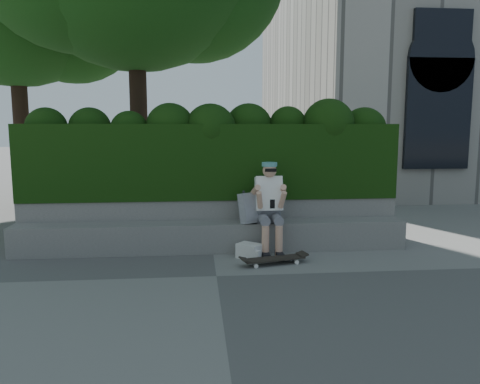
{
  "coord_description": "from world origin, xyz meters",
  "views": [
    {
      "loc": [
        -0.25,
        -5.81,
        1.91
      ],
      "look_at": [
        0.4,
        1.0,
        0.95
      ],
      "focal_mm": 35.0,
      "sensor_mm": 36.0,
      "label": 1
    }
  ],
  "objects": [
    {
      "name": "backpack_plaid",
      "position": [
        0.57,
        1.15,
        0.68
      ],
      "size": [
        0.36,
        0.3,
        0.46
      ],
      "primitive_type": "cube",
      "rotation": [
        0.0,
        0.0,
        0.5
      ],
      "color": "#BCBDC2",
      "rests_on": "bench_ledge"
    },
    {
      "name": "bench_ledge",
      "position": [
        0.0,
        1.25,
        0.23
      ],
      "size": [
        6.0,
        0.45,
        0.45
      ],
      "primitive_type": "cube",
      "color": "gray",
      "rests_on": "ground"
    },
    {
      "name": "planter_wall",
      "position": [
        0.0,
        1.73,
        0.38
      ],
      "size": [
        6.0,
        0.5,
        0.75
      ],
      "primitive_type": "cube",
      "color": "gray",
      "rests_on": "ground"
    },
    {
      "name": "ground",
      "position": [
        0.0,
        0.0,
        0.0
      ],
      "size": [
        80.0,
        80.0,
        0.0
      ],
      "primitive_type": "plane",
      "color": "slate",
      "rests_on": "ground"
    },
    {
      "name": "hedge",
      "position": [
        0.0,
        1.95,
        1.35
      ],
      "size": [
        6.0,
        1.0,
        1.2
      ],
      "primitive_type": "cube",
      "color": "black",
      "rests_on": "planter_wall"
    },
    {
      "name": "skateboard",
      "position": [
        0.83,
        0.45,
        0.08
      ],
      "size": [
        0.9,
        0.41,
        0.09
      ],
      "rotation": [
        0.0,
        0.0,
        0.23
      ],
      "color": "black",
      "rests_on": "ground"
    },
    {
      "name": "person",
      "position": [
        0.85,
        1.07,
        0.75
      ],
      "size": [
        0.4,
        0.76,
        1.38
      ],
      "color": "slate",
      "rests_on": "ground"
    },
    {
      "name": "backpack_ground",
      "position": [
        0.52,
        0.78,
        0.11
      ],
      "size": [
        0.41,
        0.4,
        0.22
      ],
      "primitive_type": "cube",
      "rotation": [
        0.0,
        0.0,
        -0.7
      ],
      "color": "silver",
      "rests_on": "ground"
    }
  ]
}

